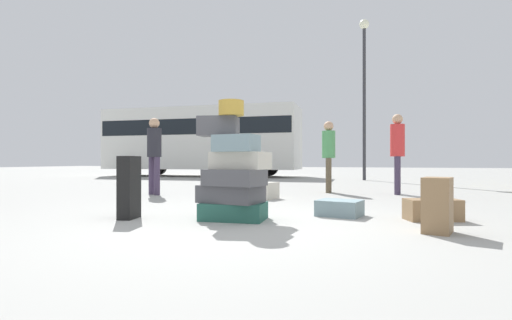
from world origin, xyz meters
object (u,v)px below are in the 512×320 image
(suitcase_cream_left_side, at_px, (257,190))
(parked_bus, at_px, (202,137))
(suitcase_slate_foreground_far, at_px, (340,208))
(lamp_post, at_px, (364,75))
(suitcase_brown_foreground_near, at_px, (432,210))
(suitcase_tower, at_px, (233,174))
(suitcase_brown_white_trunk, at_px, (437,205))
(person_bearded_onlooker, at_px, (154,149))
(suitcase_black_right_side, at_px, (129,187))
(person_tourist_with_camera, at_px, (329,150))
(person_passerby_in_red, at_px, (397,147))

(suitcase_cream_left_side, height_order, parked_bus, parked_bus)
(suitcase_slate_foreground_far, xyz_separation_m, lamp_post, (-0.08, 9.65, 3.85))
(suitcase_brown_foreground_near, bearing_deg, parked_bus, 108.46)
(suitcase_tower, height_order, suitcase_brown_foreground_near, suitcase_tower)
(suitcase_brown_white_trunk, distance_m, person_bearded_onlooker, 5.87)
(person_bearded_onlooker, bearing_deg, suitcase_black_right_side, -37.27)
(person_tourist_with_camera, distance_m, parked_bus, 10.08)
(suitcase_tower, height_order, suitcase_brown_white_trunk, suitcase_tower)
(lamp_post, bearing_deg, parked_bus, 170.01)
(parked_bus, bearing_deg, suitcase_cream_left_side, -61.18)
(suitcase_cream_left_side, xyz_separation_m, person_passerby_in_red, (2.61, 1.74, 0.87))
(suitcase_tower, distance_m, suitcase_cream_left_side, 2.73)
(suitcase_brown_foreground_near, distance_m, suitcase_black_right_side, 3.74)
(suitcase_tower, distance_m, person_tourist_with_camera, 4.46)
(parked_bus, bearing_deg, suitcase_slate_foreground_far, -59.13)
(suitcase_cream_left_side, distance_m, person_bearded_onlooker, 2.46)
(suitcase_brown_white_trunk, bearing_deg, lamp_post, 112.22)
(suitcase_black_right_side, xyz_separation_m, person_tourist_with_camera, (1.86, 4.71, 0.58))
(suitcase_black_right_side, relative_size, person_passerby_in_red, 0.45)
(person_tourist_with_camera, xyz_separation_m, lamp_post, (0.54, 6.01, 2.98))
(suitcase_brown_foreground_near, relative_size, lamp_post, 0.10)
(lamp_post, bearing_deg, suitcase_black_right_side, -102.63)
(person_tourist_with_camera, bearing_deg, suitcase_black_right_side, -25.89)
(person_bearded_onlooker, xyz_separation_m, lamp_post, (4.00, 7.77, 2.98))
(suitcase_cream_left_side, height_order, person_passerby_in_red, person_passerby_in_red)
(lamp_post, bearing_deg, person_tourist_with_camera, -95.16)
(suitcase_tower, xyz_separation_m, suitcase_cream_left_side, (-0.55, 2.64, -0.41))
(suitcase_cream_left_side, bearing_deg, parked_bus, 138.96)
(suitcase_slate_foreground_far, xyz_separation_m, person_passerby_in_red, (0.86, 3.63, 0.93))
(person_bearded_onlooker, xyz_separation_m, person_passerby_in_red, (4.93, 1.74, 0.06))
(suitcase_brown_foreground_near, relative_size, suitcase_black_right_side, 0.80)
(person_passerby_in_red, bearing_deg, suitcase_tower, -20.25)
(suitcase_cream_left_side, height_order, person_tourist_with_camera, person_tourist_with_camera)
(suitcase_black_right_side, bearing_deg, suitcase_brown_white_trunk, -8.47)
(suitcase_brown_foreground_near, bearing_deg, person_passerby_in_red, 74.35)
(person_passerby_in_red, relative_size, parked_bus, 0.19)
(suitcase_slate_foreground_far, bearing_deg, suitcase_brown_white_trunk, -27.46)
(suitcase_cream_left_side, bearing_deg, person_tourist_with_camera, 73.75)
(person_tourist_with_camera, bearing_deg, person_passerby_in_red, 85.03)
(suitcase_cream_left_side, bearing_deg, person_bearded_onlooker, -163.38)
(suitcase_brown_foreground_near, xyz_separation_m, lamp_post, (-1.19, 9.68, 3.82))
(suitcase_brown_foreground_near, bearing_deg, suitcase_black_right_side, 176.55)
(suitcase_brown_foreground_near, xyz_separation_m, person_tourist_with_camera, (-1.73, 3.67, 0.84))
(suitcase_tower, distance_m, suitcase_black_right_side, 1.32)
(suitcase_brown_foreground_near, relative_size, suitcase_cream_left_side, 0.83)
(suitcase_brown_foreground_near, height_order, suitcase_slate_foreground_far, suitcase_brown_foreground_near)
(person_tourist_with_camera, xyz_separation_m, person_passerby_in_red, (1.47, -0.02, 0.06))
(suitcase_brown_foreground_near, distance_m, suitcase_slate_foreground_far, 1.11)
(suitcase_black_right_side, relative_size, suitcase_brown_white_trunk, 1.41)
(suitcase_brown_foreground_near, xyz_separation_m, suitcase_black_right_side, (-3.59, -1.04, 0.26))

